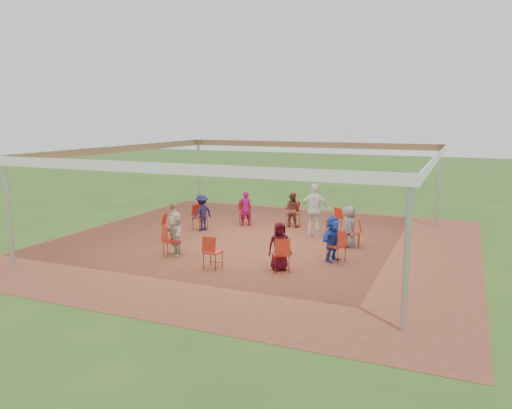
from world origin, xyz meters
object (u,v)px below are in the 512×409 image
at_px(person_seated_2, 292,209).
at_px(cable_coil, 282,243).
at_px(chair_9, 281,255).
at_px(laptop, 328,239).
at_px(person_seated_4, 202,213).
at_px(chair_1, 353,233).
at_px(person_seated_6, 175,234).
at_px(chair_0, 336,246).
at_px(chair_4, 245,213).
at_px(chair_7, 171,241).
at_px(chair_2, 334,221).
at_px(standing_person, 315,210).
at_px(person_seated_0, 333,239).
at_px(chair_6, 171,227).
at_px(person_seated_3, 245,208).
at_px(chair_5, 200,217).
at_px(person_seated_7, 280,246).
at_px(person_seated_5, 174,222).
at_px(chair_8, 213,252).
at_px(chair_3, 293,214).
at_px(person_seated_1, 349,227).

bearing_deg(person_seated_2, cable_coil, 104.93).
relative_size(chair_9, laptop, 2.54).
bearing_deg(person_seated_4, chair_9, 71.61).
height_order(chair_1, person_seated_4, person_seated_4).
relative_size(person_seated_6, laptop, 3.61).
bearing_deg(chair_9, chair_0, 18.00).
xyz_separation_m(chair_4, chair_7, (-0.21, -4.70, 0.00)).
height_order(chair_0, chair_2, same).
xyz_separation_m(person_seated_2, standing_person, (1.19, -1.14, 0.26)).
relative_size(chair_2, person_seated_0, 0.70).
relative_size(chair_2, chair_6, 1.00).
height_order(person_seated_3, person_seated_4, same).
distance_m(chair_1, chair_5, 5.53).
relative_size(chair_0, person_seated_0, 0.70).
bearing_deg(standing_person, person_seated_3, -22.87).
height_order(chair_2, chair_9, same).
relative_size(chair_5, person_seated_7, 0.70).
bearing_deg(laptop, cable_coil, 77.02).
distance_m(chair_7, standing_person, 5.03).
bearing_deg(chair_1, cable_coil, 88.27).
relative_size(chair_2, cable_coil, 2.77).
bearing_deg(person_seated_5, chair_4, 145.66).
relative_size(person_seated_2, person_seated_7, 1.00).
xyz_separation_m(chair_1, chair_9, (-1.20, -3.20, 0.00)).
bearing_deg(chair_0, person_seated_3, 72.39).
height_order(chair_4, person_seated_2, person_seated_2).
height_order(person_seated_3, laptop, person_seated_3).
xyz_separation_m(chair_4, chair_8, (1.47, -5.33, 0.00)).
xyz_separation_m(chair_4, person_seated_6, (-0.13, -4.61, 0.19)).
xyz_separation_m(chair_0, laptop, (-0.27, 0.10, 0.15)).
xyz_separation_m(chair_0, chair_6, (-5.53, 0.24, 0.00)).
bearing_deg(chair_6, person_seated_7, 54.88).
xyz_separation_m(chair_9, cable_coil, (-0.92, 2.68, -0.43)).
distance_m(chair_6, chair_7, 1.80).
xyz_separation_m(chair_3, person_seated_1, (2.56, -2.16, 0.19)).
xyz_separation_m(person_seated_4, laptop, (5.06, -1.90, -0.04)).
xyz_separation_m(chair_2, person_seated_4, (-4.42, -1.30, 0.19)).
height_order(person_seated_1, person_seated_7, same).
bearing_deg(person_seated_7, person_seated_0, 18.00).
distance_m(chair_1, person_seated_6, 5.42).
xyz_separation_m(chair_4, person_seated_4, (-1.01, -1.45, 0.19)).
distance_m(chair_6, laptop, 5.26).
distance_m(chair_2, person_seated_1, 1.77).
distance_m(chair_1, person_seated_4, 5.42).
bearing_deg(chair_2, chair_6, 72.00).
distance_m(chair_1, cable_coil, 2.23).
height_order(chair_8, person_seated_3, person_seated_3).
bearing_deg(standing_person, person_seated_0, 106.93).
relative_size(chair_0, chair_8, 1.00).
distance_m(chair_6, person_seated_0, 5.42).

